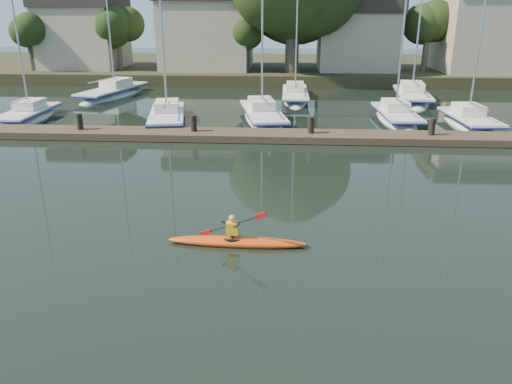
# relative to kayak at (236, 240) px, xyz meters

# --- Properties ---
(ground) EXTENTS (160.00, 160.00, 0.00)m
(ground) POSITION_rel_kayak_xyz_m (-0.49, -1.68, -0.15)
(ground) COLOR black
(ground) RESTS_ON ground
(kayak) EXTENTS (3.98, 0.88, 1.27)m
(kayak) POSITION_rel_kayak_xyz_m (0.00, 0.00, 0.00)
(kayak) COLOR #DD5511
(kayak) RESTS_ON ground
(dock) EXTENTS (34.00, 2.00, 1.80)m
(dock) POSITION_rel_kayak_xyz_m (-0.49, 12.32, 0.05)
(dock) COLOR #4C392B
(dock) RESTS_ON ground
(sailboat_0) EXTENTS (2.27, 7.10, 11.14)m
(sailboat_0) POSITION_rel_kayak_xyz_m (-14.42, 16.36, -0.34)
(sailboat_0) COLOR silver
(sailboat_0) RESTS_ON ground
(sailboat_1) EXTENTS (3.58, 8.43, 13.40)m
(sailboat_1) POSITION_rel_kayak_xyz_m (-5.84, 16.29, -0.34)
(sailboat_1) COLOR silver
(sailboat_1) RESTS_ON ground
(sailboat_2) EXTENTS (3.78, 9.17, 14.79)m
(sailboat_2) POSITION_rel_kayak_xyz_m (-0.21, 17.17, -0.34)
(sailboat_2) COLOR silver
(sailboat_2) RESTS_ON ground
(sailboat_3) EXTENTS (2.26, 7.61, 12.16)m
(sailboat_3) POSITION_rel_kayak_xyz_m (7.81, 17.58, -0.33)
(sailboat_3) COLOR silver
(sailboat_3) RESTS_ON ground
(sailboat_4) EXTENTS (2.37, 6.84, 11.47)m
(sailboat_4) POSITION_rel_kayak_xyz_m (11.72, 16.38, -0.34)
(sailboat_4) COLOR silver
(sailboat_4) RESTS_ON ground
(sailboat_5) EXTENTS (4.05, 9.59, 15.47)m
(sailboat_5) POSITION_rel_kayak_xyz_m (-12.22, 25.39, -0.35)
(sailboat_5) COLOR silver
(sailboat_5) RESTS_ON ground
(sailboat_6) EXTENTS (2.00, 9.20, 14.60)m
(sailboat_6) POSITION_rel_kayak_xyz_m (1.80, 25.05, -0.32)
(sailboat_6) COLOR silver
(sailboat_6) RESTS_ON ground
(sailboat_7) EXTENTS (3.17, 8.84, 13.94)m
(sailboat_7) POSITION_rel_kayak_xyz_m (10.35, 24.75, -0.36)
(sailboat_7) COLOR silver
(sailboat_7) RESTS_ON ground
(shore) EXTENTS (90.00, 25.25, 12.75)m
(shore) POSITION_rel_kayak_xyz_m (1.12, 38.61, 3.07)
(shore) COLOR #273219
(shore) RESTS_ON ground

